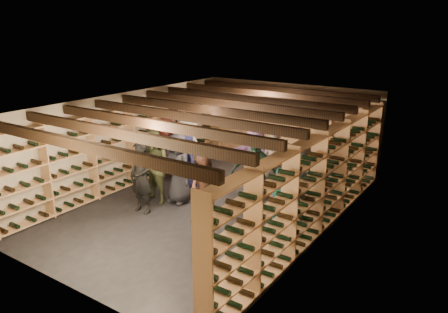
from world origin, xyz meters
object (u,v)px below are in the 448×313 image
Objects in this scene: person_2 at (154,168)px; person_8 at (206,191)px; person_11 at (255,159)px; person_12 at (299,181)px; crate_loose at (304,196)px; person_6 at (186,160)px; person_9 at (187,147)px; crate_stack_left at (272,169)px; person_5 at (166,147)px; person_4 at (280,207)px; person_1 at (141,177)px; person_7 at (274,164)px; person_10 at (254,175)px; person_0 at (178,169)px; crate_stack_right at (267,188)px.

person_8 is (1.69, -0.26, -0.12)m from person_2.
person_12 is (1.58, -0.85, 0.00)m from person_11.
person_6 is at bearing -158.82° from crate_loose.
person_9 is (-0.59, 1.95, -0.04)m from person_2.
crate_loose is 3.67m from person_2.
person_8 is 0.87× the size of person_11.
crate_stack_left is 0.40× the size of person_5.
person_2 is 1.11× the size of person_4.
person_5 reaches higher than person_9.
person_1 is at bearing -65.16° from person_9.
person_4 reaches higher than crate_loose.
crate_stack_left is 2.41m from person_9.
person_10 is (-0.00, -0.91, -0.01)m from person_7.
person_7 is 1.08× the size of person_9.
person_11 reaches higher than person_6.
person_0 is at bearing -103.19° from person_11.
crate_loose is at bearing 34.10° from person_11.
person_9 is at bearing -157.41° from crate_stack_left.
person_10 is (2.17, -0.31, 0.11)m from person_6.
person_2 is at bearing -142.26° from person_7.
person_12 is at bearing 21.24° from person_6.
person_1 is (-2.71, -2.73, 0.74)m from crate_loose.
person_8 is at bearing 171.52° from person_4.
person_1 reaches higher than crate_stack_right.
person_6 is at bearing -128.89° from person_11.
person_10 is at bearing 31.28° from person_1.
person_5 is 0.94× the size of person_10.
person_0 is 1.11× the size of person_8.
person_10 is 1.30m from person_11.
person_11 is (1.53, 0.82, 0.09)m from person_6.
person_7 reaches higher than crate_stack_right.
crate_loose is 2.53m from person_4.
crate_loose is 0.30× the size of person_9.
person_11 is at bearing 58.31° from person_2.
person_0 is 1.89m from person_5.
person_2 is 1.72m from person_8.
person_7 is (-0.61, -0.48, 0.82)m from crate_loose.
person_8 is (-0.24, -2.21, 0.58)m from crate_stack_right.
crate_stack_right is 2.61m from person_9.
person_11 is at bearing 103.66° from person_10.
person_6 is 1.04× the size of person_8.
person_8 is 0.84× the size of person_10.
person_2 is at bearing -106.40° from person_11.
person_0 is (-1.50, -1.60, 0.67)m from crate_stack_right.
person_9 is 3.04m from person_10.
crate_stack_left is at bearing 82.42° from person_8.
crate_stack_left is 1.36× the size of crate_loose.
person_4 is at bearing -4.62° from person_0.
crate_stack_left is 2.42m from person_12.
crate_stack_left is 3.53m from person_4.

